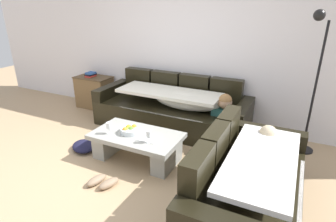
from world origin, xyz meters
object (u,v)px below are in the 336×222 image
(book_stack_on_cabinet, at_px, (91,74))
(fruit_bowl, at_px, (130,130))
(couch_near_window, at_px, (248,185))
(floor_lamp, at_px, (313,76))
(couch_along_wall, at_px, (174,110))
(pair_of_shoes, at_px, (103,182))
(open_magazine, at_px, (148,138))
(crumpled_garment, at_px, (84,146))
(wine_glass_near_right, at_px, (149,135))
(wine_glass_near_left, at_px, (109,126))
(coffee_table, at_px, (137,143))
(side_cabinet, at_px, (95,92))

(book_stack_on_cabinet, bearing_deg, fruit_bowl, -36.49)
(couch_near_window, height_order, floor_lamp, floor_lamp)
(couch_along_wall, height_order, fruit_bowl, couch_along_wall)
(couch_near_window, distance_m, pair_of_shoes, 1.66)
(open_magazine, height_order, crumpled_garment, open_magazine)
(wine_glass_near_right, bearing_deg, couch_along_wall, 101.34)
(wine_glass_near_right, bearing_deg, wine_glass_near_left, -178.83)
(book_stack_on_cabinet, distance_m, crumpled_garment, 1.96)
(coffee_table, xyz_separation_m, pair_of_shoes, (-0.05, -0.69, -0.19))
(open_magazine, relative_size, pair_of_shoes, 0.80)
(wine_glass_near_left, relative_size, pair_of_shoes, 0.47)
(book_stack_on_cabinet, bearing_deg, coffee_table, -35.17)
(couch_near_window, xyz_separation_m, wine_glass_near_right, (-1.28, 0.26, 0.16))
(side_cabinet, bearing_deg, couch_near_window, -27.15)
(coffee_table, relative_size, wine_glass_near_left, 7.23)
(fruit_bowl, relative_size, pair_of_shoes, 0.80)
(couch_near_window, height_order, wine_glass_near_right, couch_near_window)
(couch_along_wall, distance_m, wine_glass_near_left, 1.35)
(couch_near_window, xyz_separation_m, coffee_table, (-1.56, 0.40, -0.10))
(side_cabinet, bearing_deg, wine_glass_near_right, -34.91)
(pair_of_shoes, bearing_deg, open_magazine, 68.17)
(couch_near_window, relative_size, side_cabinet, 2.60)
(open_magazine, bearing_deg, pair_of_shoes, -112.07)
(fruit_bowl, height_order, pair_of_shoes, fruit_bowl)
(crumpled_garment, bearing_deg, side_cabinet, 124.66)
(wine_glass_near_left, bearing_deg, side_cabinet, 135.63)
(wine_glass_near_left, distance_m, pair_of_shoes, 0.75)
(side_cabinet, bearing_deg, pair_of_shoes, -48.34)
(pair_of_shoes, height_order, crumpled_garment, crumpled_garment)
(coffee_table, relative_size, open_magazine, 4.29)
(wine_glass_near_left, bearing_deg, crumpled_garment, 178.64)
(open_magazine, distance_m, pair_of_shoes, 0.77)
(coffee_table, distance_m, fruit_bowl, 0.21)
(couch_along_wall, distance_m, book_stack_on_cabinet, 1.99)
(wine_glass_near_right, bearing_deg, side_cabinet, 145.09)
(pair_of_shoes, relative_size, crumpled_garment, 0.88)
(coffee_table, distance_m, wine_glass_near_right, 0.40)
(couch_near_window, height_order, side_cabinet, couch_near_window)
(coffee_table, relative_size, wine_glass_near_right, 7.23)
(fruit_bowl, bearing_deg, couch_near_window, -13.68)
(side_cabinet, height_order, pair_of_shoes, side_cabinet)
(wine_glass_near_right, xyz_separation_m, floor_lamp, (1.73, 1.38, 0.62))
(fruit_bowl, xyz_separation_m, floor_lamp, (2.10, 1.23, 0.69))
(couch_along_wall, height_order, wine_glass_near_right, couch_along_wall)
(couch_along_wall, xyz_separation_m, crumpled_garment, (-0.86, -1.28, -0.27))
(couch_along_wall, height_order, pair_of_shoes, couch_along_wall)
(side_cabinet, bearing_deg, crumpled_garment, -55.34)
(book_stack_on_cabinet, distance_m, pair_of_shoes, 2.85)
(fruit_bowl, relative_size, crumpled_garment, 0.70)
(fruit_bowl, height_order, open_magazine, fruit_bowl)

